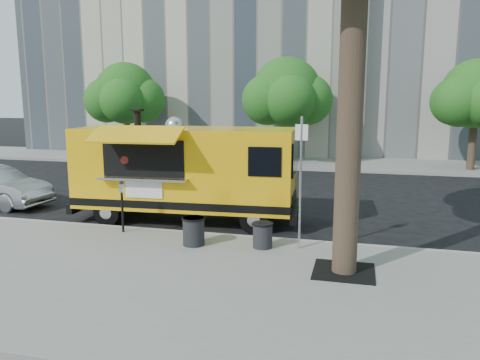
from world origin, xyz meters
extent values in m
plane|color=black|center=(0.00, 0.00, 0.00)|extent=(120.00, 120.00, 0.00)
cube|color=gray|center=(0.00, -4.00, 0.07)|extent=(60.00, 6.00, 0.15)
cube|color=#999993|center=(0.00, -0.93, 0.07)|extent=(60.00, 0.14, 0.16)
cube|color=gray|center=(0.00, 13.50, 0.07)|extent=(60.00, 5.00, 0.15)
cylinder|color=#33261C|center=(2.60, -2.80, 3.40)|extent=(0.48, 0.48, 6.50)
cube|color=black|center=(2.60, -2.80, 0.15)|extent=(1.20, 1.20, 0.02)
cylinder|color=#33261C|center=(-10.00, 12.30, 1.45)|extent=(0.36, 0.36, 2.60)
sphere|color=#1B5216|center=(-10.00, 12.30, 3.79)|extent=(3.42, 3.42, 3.42)
cylinder|color=#33261C|center=(-1.00, 12.70, 1.45)|extent=(0.36, 0.36, 2.60)
sphere|color=#1B5216|center=(-1.00, 12.70, 3.85)|extent=(3.60, 3.60, 3.60)
cylinder|color=#33261C|center=(8.00, 12.40, 1.45)|extent=(0.36, 0.36, 2.60)
sphere|color=#1B5216|center=(8.00, 12.40, 3.74)|extent=(3.24, 3.24, 3.24)
cylinder|color=silver|center=(1.55, -1.55, 1.65)|extent=(0.06, 0.06, 3.00)
cube|color=white|center=(1.55, -1.55, 2.80)|extent=(0.28, 0.02, 0.35)
cylinder|color=black|center=(-3.00, -1.35, 0.68)|extent=(0.06, 0.06, 1.05)
cube|color=silver|center=(-3.00, -1.35, 1.30)|extent=(0.10, 0.08, 0.22)
sphere|color=black|center=(-3.00, -1.35, 1.43)|extent=(0.11, 0.11, 0.11)
cube|color=#FFB80D|center=(-2.00, 0.60, 1.59)|extent=(6.29, 2.45, 2.23)
cube|color=black|center=(-2.00, 0.60, 0.68)|extent=(6.31, 2.47, 0.21)
cube|color=black|center=(1.16, 0.79, 0.43)|extent=(0.30, 1.99, 0.28)
cube|color=black|center=(-5.16, 0.41, 0.43)|extent=(0.30, 1.99, 0.28)
cube|color=black|center=(1.10, 0.78, 1.95)|extent=(0.15, 1.67, 0.90)
cylinder|color=black|center=(0.19, -0.15, 0.38)|extent=(0.77, 0.31, 0.76)
cylinder|color=black|center=(0.08, 1.60, 0.38)|extent=(0.77, 0.31, 0.76)
cylinder|color=black|center=(-3.99, -0.39, 0.38)|extent=(0.77, 0.31, 0.76)
cylinder|color=black|center=(-4.09, 1.35, 0.38)|extent=(0.77, 0.31, 0.76)
cube|color=black|center=(-2.80, -0.43, 1.95)|extent=(2.29, 0.31, 1.00)
cube|color=silver|center=(-2.79, -0.59, 1.41)|extent=(2.50, 0.50, 0.06)
cube|color=#FFB80D|center=(-2.77, -0.93, 2.62)|extent=(2.43, 1.04, 0.40)
cube|color=white|center=(-2.79, -0.51, 1.12)|extent=(1.05, 0.10, 0.47)
cylinder|color=black|center=(-3.42, 0.52, 2.94)|extent=(0.19, 0.19, 0.52)
sphere|color=silver|center=(-2.39, 0.77, 2.75)|extent=(0.53, 0.53, 0.53)
sphere|color=maroon|center=(-3.33, -0.18, 1.90)|extent=(0.80, 0.80, 0.80)
cylinder|color=#FF590C|center=(-3.32, -0.40, 1.77)|extent=(0.33, 0.13, 0.32)
cylinder|color=black|center=(-0.87, -1.92, 0.48)|extent=(0.51, 0.51, 0.66)
cylinder|color=black|center=(-0.87, -1.92, 0.79)|extent=(0.55, 0.55, 0.04)
cylinder|color=black|center=(0.73, -1.71, 0.44)|extent=(0.45, 0.45, 0.58)
cylinder|color=black|center=(0.73, -1.71, 0.71)|extent=(0.49, 0.49, 0.04)
camera|label=1|loc=(2.79, -11.85, 3.55)|focal=35.00mm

